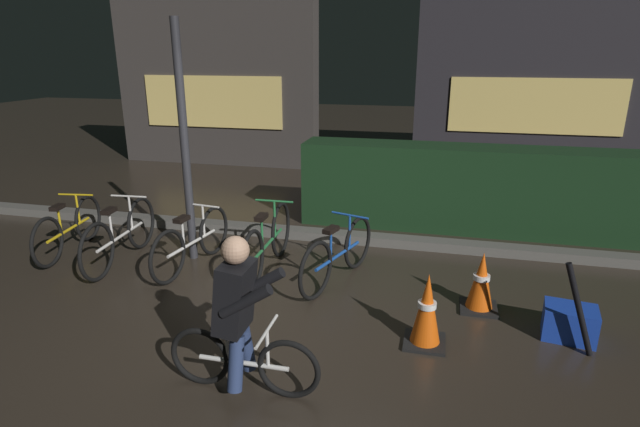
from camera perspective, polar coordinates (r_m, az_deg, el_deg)
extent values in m
plane|color=#2D261E|center=(4.95, -3.97, -11.92)|extent=(40.00, 40.00, 0.00)
cube|color=#56544F|center=(6.85, 1.51, -2.55)|extent=(12.00, 0.24, 0.12)
cube|color=black|center=(7.43, 16.76, 2.68)|extent=(4.80, 0.70, 1.20)
cube|color=#383330|center=(11.67, -11.70, 15.53)|extent=(4.52, 0.50, 4.08)
cube|color=#F2D172|center=(11.46, -12.07, 12.26)|extent=(3.16, 0.04, 1.10)
cube|color=#262328|center=(11.43, 23.39, 14.60)|extent=(4.79, 0.50, 4.14)
cube|color=#F2D172|center=(11.21, 23.18, 11.12)|extent=(3.35, 0.04, 1.10)
cylinder|color=#2D2D33|center=(6.11, -15.06, 7.43)|extent=(0.10, 0.10, 2.82)
torus|color=black|center=(7.48, -24.75, -0.47)|extent=(0.13, 0.61, 0.61)
torus|color=black|center=(6.76, -28.47, -2.89)|extent=(0.13, 0.61, 0.61)
cylinder|color=gold|center=(7.12, -26.52, -1.62)|extent=(0.17, 0.91, 0.04)
cylinder|color=gold|center=(6.94, -27.38, -0.72)|extent=(0.03, 0.03, 0.34)
cube|color=black|center=(6.89, -27.58, 0.63)|extent=(0.13, 0.21, 0.05)
cylinder|color=gold|center=(7.26, -25.73, 0.47)|extent=(0.03, 0.03, 0.39)
cylinder|color=gold|center=(7.21, -25.93, 1.93)|extent=(0.46, 0.09, 0.02)
torus|color=black|center=(6.92, -19.58, -1.00)|extent=(0.10, 0.67, 0.67)
torus|color=black|center=(6.12, -23.92, -3.98)|extent=(0.10, 0.67, 0.67)
cylinder|color=silver|center=(6.52, -21.61, -2.40)|extent=(0.12, 1.00, 0.04)
cylinder|color=silver|center=(6.32, -22.59, -1.34)|extent=(0.03, 0.03, 0.38)
cube|color=black|center=(6.26, -22.79, 0.28)|extent=(0.12, 0.21, 0.05)
cylinder|color=silver|center=(6.68, -20.66, 0.10)|extent=(0.03, 0.03, 0.42)
cylinder|color=silver|center=(6.62, -20.86, 1.84)|extent=(0.46, 0.06, 0.02)
torus|color=black|center=(6.46, -11.92, -1.89)|extent=(0.13, 0.62, 0.62)
torus|color=black|center=(5.77, -16.84, -4.74)|extent=(0.13, 0.62, 0.62)
cylinder|color=silver|center=(6.11, -14.24, -3.23)|extent=(0.16, 0.92, 0.04)
cylinder|color=silver|center=(5.93, -15.25, -2.19)|extent=(0.03, 0.03, 0.34)
cube|color=black|center=(5.88, -15.39, -0.62)|extent=(0.13, 0.21, 0.05)
cylinder|color=silver|center=(6.24, -13.06, -0.81)|extent=(0.03, 0.03, 0.39)
cylinder|color=silver|center=(6.18, -13.18, 0.89)|extent=(0.46, 0.08, 0.02)
torus|color=black|center=(6.28, -4.46, -1.80)|extent=(0.05, 0.69, 0.69)
torus|color=black|center=(5.37, -7.69, -5.41)|extent=(0.05, 0.69, 0.69)
cylinder|color=#236B38|center=(5.82, -5.94, -3.47)|extent=(0.05, 1.03, 0.04)
cylinder|color=#236B38|center=(5.60, -6.59, -2.28)|extent=(0.03, 0.03, 0.39)
cube|color=black|center=(5.53, -6.66, -0.40)|extent=(0.10, 0.20, 0.05)
cylinder|color=#236B38|center=(6.00, -5.15, -0.58)|extent=(0.03, 0.03, 0.43)
cylinder|color=#236B38|center=(5.94, -5.21, 1.41)|extent=(0.46, 0.03, 0.02)
torus|color=black|center=(5.94, 4.29, -3.27)|extent=(0.24, 0.61, 0.63)
torus|color=black|center=(5.19, -0.48, -6.46)|extent=(0.24, 0.61, 0.63)
cylinder|color=#19479E|center=(5.56, 2.07, -4.76)|extent=(0.32, 0.90, 0.04)
cylinder|color=#19479E|center=(5.37, 1.23, -3.62)|extent=(0.03, 0.03, 0.35)
cube|color=black|center=(5.30, 1.25, -1.86)|extent=(0.16, 0.22, 0.05)
cylinder|color=#19479E|center=(5.70, 3.37, -2.08)|extent=(0.03, 0.03, 0.39)
cylinder|color=#19479E|center=(5.64, 3.40, -0.20)|extent=(0.44, 0.16, 0.02)
cube|color=black|center=(4.67, 11.73, -14.03)|extent=(0.36, 0.36, 0.03)
cone|color=#EA560F|center=(4.51, 12.01, -10.41)|extent=(0.26, 0.26, 0.64)
cylinder|color=white|center=(4.49, 12.03, -10.05)|extent=(0.16, 0.16, 0.05)
cube|color=black|center=(5.36, 17.48, -10.11)|extent=(0.36, 0.36, 0.03)
cone|color=#EA560F|center=(5.22, 17.80, -7.16)|extent=(0.26, 0.26, 0.58)
cylinder|color=white|center=(5.21, 17.83, -6.87)|extent=(0.16, 0.16, 0.05)
cube|color=#193DB7|center=(5.10, 26.39, -11.00)|extent=(0.48, 0.38, 0.30)
torus|color=black|center=(3.86, -3.56, -17.19)|extent=(0.48, 0.05, 0.48)
torus|color=black|center=(4.09, -13.41, -15.46)|extent=(0.48, 0.05, 0.48)
cylinder|color=silver|center=(3.96, -8.65, -16.36)|extent=(0.70, 0.04, 0.04)
cylinder|color=silver|center=(3.93, -10.47, -14.45)|extent=(0.03, 0.03, 0.26)
cube|color=black|center=(3.86, -10.58, -12.80)|extent=(0.20, 0.10, 0.05)
cylinder|color=silver|center=(3.82, -5.97, -14.99)|extent=(0.03, 0.03, 0.30)
cylinder|color=silver|center=(3.74, -6.04, -13.08)|extent=(0.03, 0.46, 0.02)
cylinder|color=navy|center=(4.01, -8.43, -14.84)|extent=(0.11, 0.21, 0.42)
cylinder|color=navy|center=(3.86, -9.55, -16.37)|extent=(0.11, 0.21, 0.42)
cube|color=black|center=(3.70, -9.63, -9.26)|extent=(0.26, 0.32, 0.54)
sphere|color=tan|center=(3.54, -9.64, -4.11)|extent=(0.20, 0.20, 0.20)
cylinder|color=black|center=(3.74, -6.85, -7.91)|extent=(0.40, 0.08, 0.29)
cylinder|color=black|center=(3.51, -8.43, -9.83)|extent=(0.40, 0.08, 0.29)
ellipsoid|color=brown|center=(3.90, -9.28, -8.51)|extent=(0.32, 0.16, 0.24)
cylinder|color=black|center=(4.77, 27.28, -9.66)|extent=(0.32, 0.07, 0.82)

